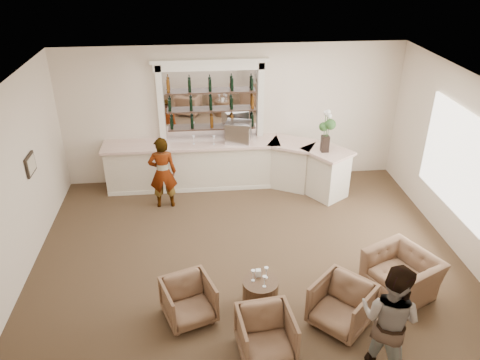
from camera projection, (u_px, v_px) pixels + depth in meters
The scene contains 19 objects.
ground at pixel (249, 263), 8.75m from camera, with size 8.00×8.00×0.00m, color #4D3726.
room_shell at pixel (255, 132), 8.29m from camera, with size 8.04×7.02×3.32m.
bar_counter at pixel (228, 165), 11.10m from camera, with size 5.72×1.80×1.14m.
back_bar_alcove at pixel (211, 101), 10.75m from camera, with size 2.64×0.25×3.00m.
cocktail_table at pixel (260, 293), 7.64m from camera, with size 0.59×0.59×0.50m, color #4A3620.
sommelier at pixel (163, 173), 10.19m from camera, with size 0.60×0.40×1.66m, color gray.
guest at pixel (390, 319), 6.26m from camera, with size 0.86×0.67×1.76m, color gray.
armchair_left at pixel (189, 301), 7.34m from camera, with size 0.74×0.77×0.70m, color brown.
armchair_center at pixel (266, 335), 6.70m from camera, with size 0.78×0.80×0.73m, color brown.
armchair_right at pixel (341, 305), 7.21m from camera, with size 0.82×0.84×0.76m, color brown.
armchair_far at pixel (402, 273), 7.92m from camera, with size 1.09×0.95×0.71m, color brown.
espresso_machine at pixel (238, 132), 10.80m from camera, with size 0.56×0.47×0.49m, color silver.
flower_vase at pixel (326, 128), 10.18m from camera, with size 0.26×0.26×0.98m.
wine_glass_bar_left at pixel (214, 140), 10.73m from camera, with size 0.07×0.07×0.21m, color white, non-canonical shape.
wine_glass_bar_right at pixel (194, 140), 10.75m from camera, with size 0.07×0.07×0.21m, color white, non-canonical shape.
wine_glass_tbl_a at pixel (253, 276), 7.49m from camera, with size 0.07×0.07×0.21m, color white, non-canonical shape.
wine_glass_tbl_b at pixel (266, 273), 7.55m from camera, with size 0.07×0.07×0.21m, color white, non-canonical shape.
wine_glass_tbl_c at pixel (264, 281), 7.36m from camera, with size 0.07×0.07×0.21m, color white, non-canonical shape.
napkin_holder at pixel (258, 273), 7.61m from camera, with size 0.08×0.08×0.12m, color silver.
Camera 1 is at (-0.85, -6.95, 5.47)m, focal length 35.00 mm.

